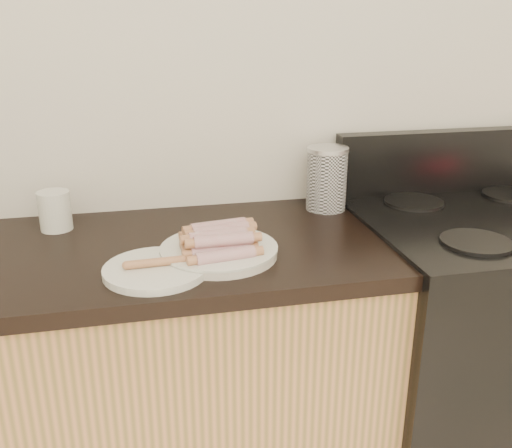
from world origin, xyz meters
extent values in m
cube|color=silver|center=(0.00, 2.00, 1.30)|extent=(4.00, 0.04, 2.60)
cube|color=black|center=(0.78, 1.68, 0.45)|extent=(0.76, 0.65, 0.90)
cube|color=black|center=(0.78, 1.68, 0.91)|extent=(0.76, 0.65, 0.01)
cube|color=black|center=(0.78, 1.96, 1.01)|extent=(0.76, 0.06, 0.20)
cylinder|color=black|center=(0.61, 1.51, 0.92)|extent=(0.18, 0.18, 0.01)
cylinder|color=black|center=(0.61, 1.84, 0.92)|extent=(0.18, 0.18, 0.01)
cylinder|color=black|center=(0.95, 1.84, 0.92)|extent=(0.18, 0.18, 0.01)
cylinder|color=white|center=(-0.04, 1.59, 0.91)|extent=(0.30, 0.30, 0.02)
cylinder|color=white|center=(-0.19, 1.52, 0.91)|extent=(0.32, 0.32, 0.02)
cylinder|color=maroon|center=(-0.04, 1.51, 0.93)|extent=(0.14, 0.04, 0.03)
cylinder|color=maroon|center=(-0.04, 1.55, 0.93)|extent=(0.14, 0.04, 0.03)
cylinder|color=maroon|center=(-0.04, 1.58, 0.93)|extent=(0.14, 0.04, 0.03)
cylinder|color=maroon|center=(-0.04, 1.61, 0.93)|extent=(0.14, 0.04, 0.03)
cylinder|color=maroon|center=(-0.04, 1.64, 0.93)|extent=(0.14, 0.04, 0.03)
cylinder|color=maroon|center=(-0.04, 1.67, 0.93)|extent=(0.14, 0.04, 0.03)
cylinder|color=maroon|center=(-0.04, 1.55, 0.96)|extent=(0.14, 0.04, 0.03)
cylinder|color=maroon|center=(-0.04, 1.58, 0.96)|extent=(0.14, 0.04, 0.03)
cylinder|color=maroon|center=(-0.04, 1.61, 0.96)|extent=(0.14, 0.04, 0.03)
cylinder|color=maroon|center=(-0.04, 1.64, 0.96)|extent=(0.14, 0.04, 0.03)
cylinder|color=#C3672F|center=(-0.19, 1.52, 0.93)|extent=(0.13, 0.03, 0.02)
cylinder|color=white|center=(0.34, 1.89, 0.99)|extent=(0.12, 0.12, 0.18)
cylinder|color=silver|center=(0.34, 1.89, 1.09)|extent=(0.12, 0.12, 0.01)
cylinder|color=white|center=(-0.45, 1.87, 0.95)|extent=(0.11, 0.11, 0.11)
camera|label=1|loc=(-0.22, 0.31, 1.45)|focal=40.00mm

